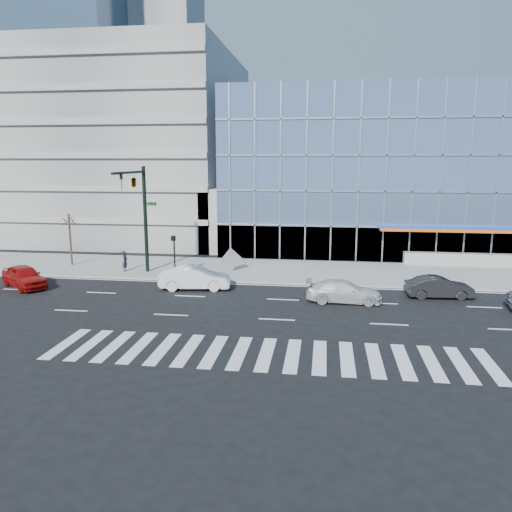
# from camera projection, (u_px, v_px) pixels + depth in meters

# --- Properties ---
(ground) EXTENTS (160.00, 160.00, 0.00)m
(ground) POSITION_uv_depth(u_px,v_px,m) (283.00, 300.00, 31.21)
(ground) COLOR black
(ground) RESTS_ON ground
(sidewalk) EXTENTS (120.00, 8.00, 0.15)m
(sidewalk) POSITION_uv_depth(u_px,v_px,m) (292.00, 271.00, 38.97)
(sidewalk) COLOR gray
(sidewalk) RESTS_ON ground
(theatre_building) EXTENTS (42.00, 26.00, 15.00)m
(theatre_building) POSITION_uv_depth(u_px,v_px,m) (435.00, 170.00, 53.18)
(theatre_building) COLOR #7796C7
(theatre_building) RESTS_ON ground
(parking_garage) EXTENTS (24.00, 24.00, 20.00)m
(parking_garage) POSITION_uv_depth(u_px,v_px,m) (130.00, 148.00, 57.30)
(parking_garage) COLOR gray
(parking_garage) RESTS_ON ground
(ramp_block) EXTENTS (6.00, 8.00, 6.00)m
(ramp_block) POSITION_uv_depth(u_px,v_px,m) (238.00, 218.00, 48.96)
(ramp_block) COLOR gray
(ramp_block) RESTS_ON ground
(tower_far_mid) EXTENTS (13.00, 13.00, 60.00)m
(tower_far_mid) POSITION_uv_depth(u_px,v_px,m) (12.00, 47.00, 95.61)
(tower_far_mid) COLOR #47607B
(tower_far_mid) RESTS_ON ground
(tower_backdrop) EXTENTS (14.00, 14.00, 48.00)m
(tower_backdrop) POSITION_uv_depth(u_px,v_px,m) (163.00, 81.00, 98.80)
(tower_backdrop) COLOR gray
(tower_backdrop) RESTS_ON ground
(traffic_signal) EXTENTS (1.14, 5.74, 8.00)m
(traffic_signal) POSITION_uv_depth(u_px,v_px,m) (137.00, 194.00, 35.97)
(traffic_signal) COLOR black
(traffic_signal) RESTS_ON sidewalk
(ped_signal_post) EXTENTS (0.30, 0.33, 3.00)m
(ped_signal_post) POSITION_uv_depth(u_px,v_px,m) (174.00, 249.00, 36.76)
(ped_signal_post) COLOR black
(ped_signal_post) RESTS_ON sidewalk
(street_tree_near) EXTENTS (1.10, 1.10, 4.23)m
(street_tree_near) POSITION_uv_depth(u_px,v_px,m) (69.00, 221.00, 40.22)
(street_tree_near) COLOR #332319
(street_tree_near) RESTS_ON sidewalk
(white_suv) EXTENTS (4.62, 1.88, 1.34)m
(white_suv) POSITION_uv_depth(u_px,v_px,m) (344.00, 291.00, 30.59)
(white_suv) COLOR silver
(white_suv) RESTS_ON ground
(white_sedan) EXTENTS (4.91, 2.25, 1.56)m
(white_sedan) POSITION_uv_depth(u_px,v_px,m) (195.00, 278.00, 33.60)
(white_sedan) COLOR white
(white_sedan) RESTS_ON ground
(dark_sedan) EXTENTS (4.25, 1.82, 1.36)m
(dark_sedan) POSITION_uv_depth(u_px,v_px,m) (439.00, 287.00, 31.51)
(dark_sedan) COLOR black
(dark_sedan) RESTS_ON ground
(red_sedan) EXTENTS (4.65, 4.14, 1.52)m
(red_sedan) POSITION_uv_depth(u_px,v_px,m) (24.00, 276.00, 34.11)
(red_sedan) COLOR #9D0D0C
(red_sedan) RESTS_ON ground
(pedestrian) EXTENTS (0.38, 0.58, 1.58)m
(pedestrian) POSITION_uv_depth(u_px,v_px,m) (125.00, 261.00, 38.38)
(pedestrian) COLOR black
(pedestrian) RESTS_ON sidewalk
(tilted_panel) EXTENTS (1.57, 1.06, 1.84)m
(tilted_panel) POSITION_uv_depth(u_px,v_px,m) (231.00, 259.00, 38.38)
(tilted_panel) COLOR #9E9E9E
(tilted_panel) RESTS_ON sidewalk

